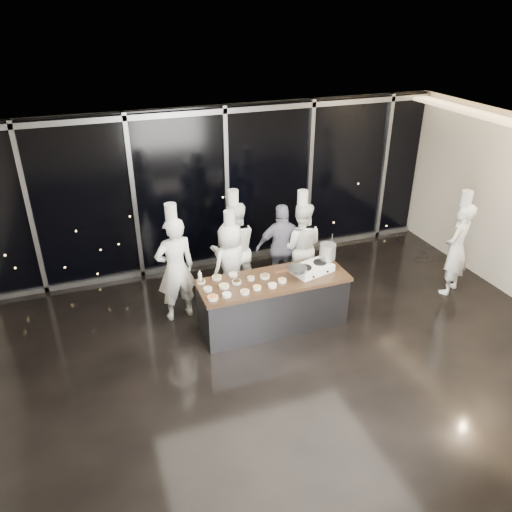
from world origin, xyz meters
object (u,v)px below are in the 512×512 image
Objects in this scene: frying_pan at (297,269)px; demo_counter at (273,302)px; chef_left at (231,264)px; guest at (282,248)px; stock_pot at (328,251)px; chef_right at (301,246)px; chef_side at (456,248)px; chef_far_left at (175,268)px; chef_center at (234,249)px; stove at (312,268)px.

demo_counter is at bearing 149.92° from frying_pan.
demo_counter is 1.08m from chef_left.
guest reaches higher than frying_pan.
frying_pan is 2.18× the size of stock_pot.
chef_right is at bearing 94.13° from stock_pot.
chef_side reaches higher than stock_pot.
demo_counter is 1.25m from stock_pot.
chef_left is (0.99, 0.11, -0.16)m from chef_far_left.
demo_counter is at bearing 103.06° from chef_center.
chef_center reaches higher than chef_left.
chef_far_left is 1.04× the size of chef_side.
chef_far_left is at bearing 17.83° from guest.
frying_pan reaches higher than demo_counter.
chef_right is at bearing 61.24° from stove.
chef_left is 0.89× the size of chef_side.
chef_left is (-1.13, 0.93, -0.17)m from stove.
frying_pan is 3.18m from chef_side.
stock_pot is at bearing 118.39° from chef_right.
frying_pan is 0.29× the size of chef_side.
chef_right is at bearing 159.63° from chef_left.
frying_pan is (0.36, -0.10, 0.61)m from demo_counter.
chef_left is 1.07m from guest.
stove is at bearing -32.08° from chef_side.
demo_counter is 3.56m from chef_side.
chef_side reaches higher than stove.
chef_far_left is 5.05m from chef_side.
chef_far_left is 1.01m from chef_left.
chef_right is (0.95, 1.01, 0.41)m from demo_counter.
chef_left is at bearing 19.13° from guest.
frying_pan is at bearing -162.90° from stock_pot.
stove is 0.40m from stock_pot.
chef_side is (2.92, -1.21, 0.06)m from guest.
chef_center is at bearing -142.49° from chef_left.
stove is (0.69, -0.00, 0.51)m from demo_counter.
chef_center is 1.02× the size of chef_side.
chef_right reaches higher than stock_pot.
demo_counter is 1.18× the size of chef_far_left.
stock_pot is 0.13× the size of chef_side.
frying_pan is at bearing -15.49° from demo_counter.
chef_far_left is at bearing -40.49° from chef_side.
stock_pot is 0.15× the size of chef_left.
chef_side reaches higher than chef_right.
chef_center is (1.16, 0.42, -0.04)m from chef_far_left.
frying_pan is at bearing -30.09° from chef_side.
chef_far_left is 1.03× the size of chef_center.
frying_pan is 0.30× the size of chef_right.
chef_left is at bearing 115.13° from demo_counter.
chef_right is (0.59, 1.11, -0.20)m from frying_pan.
chef_far_left reaches higher than chef_right.
chef_right reaches higher than demo_counter.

